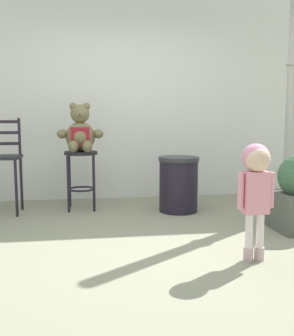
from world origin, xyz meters
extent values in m
plane|color=gray|center=(0.00, 0.00, 0.00)|extent=(24.00, 24.00, 0.00)
cube|color=silver|center=(0.00, 2.26, 1.63)|extent=(7.81, 0.30, 3.27)
cylinder|color=black|center=(-0.53, 1.49, 0.70)|extent=(0.40, 0.40, 0.04)
cylinder|color=black|center=(-0.68, 1.34, 0.34)|extent=(0.03, 0.03, 0.68)
cylinder|color=black|center=(-0.38, 1.34, 0.34)|extent=(0.03, 0.03, 0.68)
cylinder|color=black|center=(-0.68, 1.64, 0.34)|extent=(0.03, 0.03, 0.68)
cylinder|color=black|center=(-0.38, 1.64, 0.34)|extent=(0.03, 0.03, 0.68)
torus|color=black|center=(-0.53, 1.49, 0.25)|extent=(0.32, 0.32, 0.02)
sphere|color=brown|center=(-0.53, 1.49, 0.89)|extent=(0.35, 0.35, 0.35)
cube|color=maroon|center=(-0.53, 1.35, 0.90)|extent=(0.22, 0.03, 0.21)
sphere|color=brown|center=(-0.53, 1.49, 1.16)|extent=(0.22, 0.22, 0.22)
ellipsoid|color=brown|center=(-0.53, 1.40, 1.15)|extent=(0.09, 0.07, 0.07)
sphere|color=black|center=(-0.53, 1.37, 1.15)|extent=(0.03, 0.03, 0.03)
sphere|color=brown|center=(-0.61, 1.49, 1.25)|extent=(0.09, 0.09, 0.09)
sphere|color=brown|center=(-0.45, 1.49, 1.25)|extent=(0.09, 0.09, 0.09)
ellipsoid|color=brown|center=(-0.74, 1.47, 0.93)|extent=(0.12, 0.20, 0.11)
ellipsoid|color=brown|center=(-0.31, 1.47, 0.93)|extent=(0.12, 0.20, 0.11)
ellipsoid|color=brown|center=(-0.61, 1.33, 0.79)|extent=(0.12, 0.30, 0.14)
ellipsoid|color=brown|center=(-0.45, 1.33, 0.79)|extent=(0.12, 0.30, 0.14)
cylinder|color=#C2A1A3|center=(0.79, -0.47, 0.05)|extent=(0.08, 0.08, 0.11)
cylinder|color=silver|center=(0.79, -0.47, 0.24)|extent=(0.06, 0.06, 0.27)
cylinder|color=#C2A1A3|center=(0.88, -0.47, 0.05)|extent=(0.08, 0.08, 0.11)
cylinder|color=silver|center=(0.88, -0.47, 0.24)|extent=(0.06, 0.06, 0.27)
cube|color=pink|center=(0.83, -0.47, 0.54)|extent=(0.19, 0.11, 0.32)
cylinder|color=pink|center=(0.71, -0.47, 0.56)|extent=(0.05, 0.05, 0.28)
cylinder|color=pink|center=(0.96, -0.47, 0.56)|extent=(0.05, 0.05, 0.28)
sphere|color=#D8B293|center=(0.83, -0.47, 0.80)|extent=(0.20, 0.20, 0.20)
sphere|color=pink|center=(0.83, -0.45, 0.81)|extent=(0.21, 0.21, 0.21)
cylinder|color=black|center=(0.62, 1.21, 0.30)|extent=(0.46, 0.46, 0.61)
cylinder|color=#2D2D33|center=(0.62, 1.21, 0.63)|extent=(0.49, 0.49, 0.05)
cylinder|color=#B2AC97|center=(1.91, 0.97, 0.09)|extent=(0.35, 0.35, 0.18)
cylinder|color=#A6A499|center=(1.91, 0.97, 1.58)|extent=(0.15, 0.15, 2.81)
torus|color=#ADA89E|center=(1.91, 0.97, 1.73)|extent=(0.20, 0.20, 0.04)
cube|color=black|center=(-1.42, 1.39, 0.66)|extent=(0.39, 0.39, 0.03)
cylinder|color=black|center=(-1.25, 1.23, 0.32)|extent=(0.03, 0.03, 0.65)
cylinder|color=black|center=(-1.25, 1.56, 0.32)|extent=(0.03, 0.03, 0.65)
cylinder|color=black|center=(-1.25, 1.56, 0.90)|extent=(0.03, 0.03, 0.43)
cube|color=black|center=(-1.42, 1.56, 0.81)|extent=(0.33, 0.02, 0.04)
cube|color=black|center=(-1.42, 1.56, 0.94)|extent=(0.33, 0.02, 0.04)
cube|color=black|center=(-1.42, 1.56, 1.07)|extent=(0.33, 0.02, 0.04)
camera|label=1|loc=(-0.41, -3.18, 1.09)|focal=40.75mm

